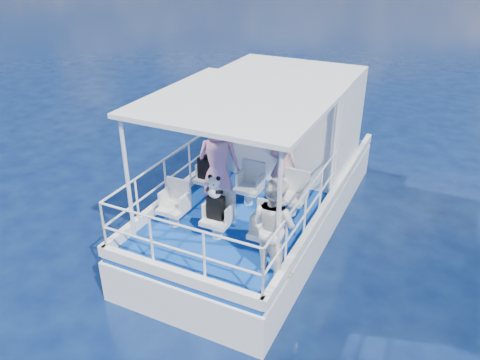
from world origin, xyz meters
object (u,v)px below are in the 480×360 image
at_px(backpack_center, 216,207).
at_px(panda, 214,187).
at_px(passenger_port_fwd, 218,159).
at_px(passenger_stbd_aft, 274,226).

height_order(backpack_center, panda, panda).
distance_m(backpack_center, panda, 0.42).
height_order(passenger_port_fwd, backpack_center, passenger_port_fwd).
height_order(passenger_stbd_aft, panda, passenger_stbd_aft).
bearing_deg(backpack_center, passenger_port_fwd, 116.52).
bearing_deg(panda, backpack_center, 85.52).
relative_size(passenger_port_fwd, backpack_center, 3.99).
xyz_separation_m(passenger_port_fwd, panda, (0.63, -1.29, 0.16)).
bearing_deg(backpack_center, panda, -94.48).
bearing_deg(passenger_stbd_aft, backpack_center, 3.09).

